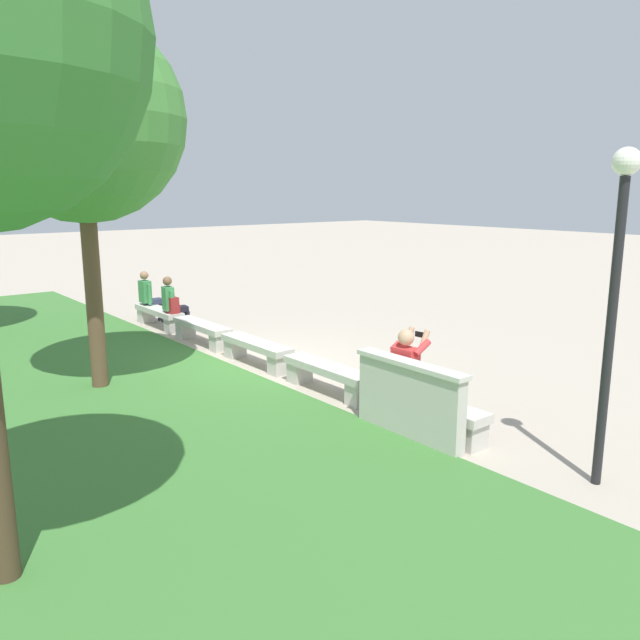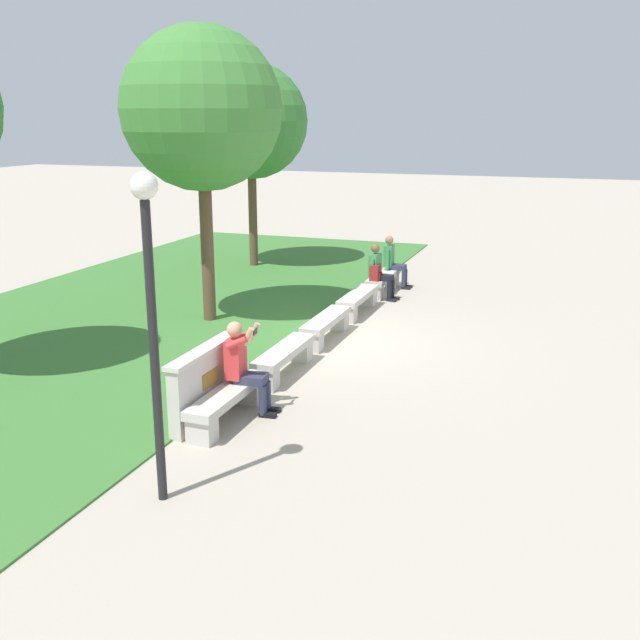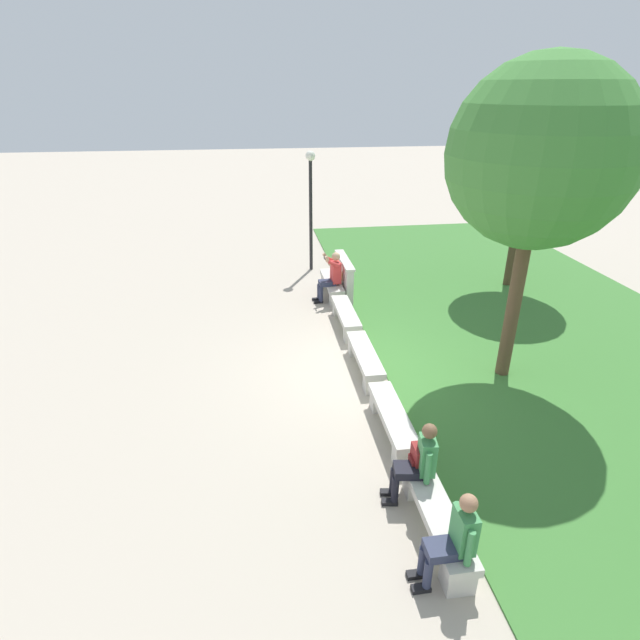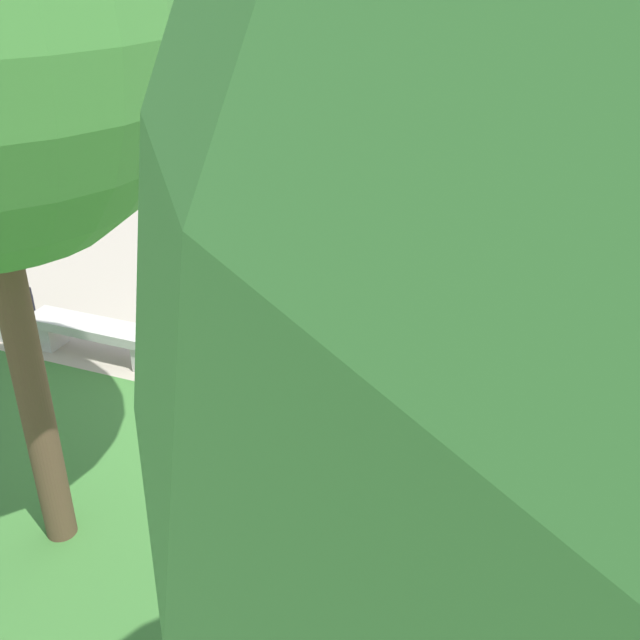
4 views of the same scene
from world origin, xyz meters
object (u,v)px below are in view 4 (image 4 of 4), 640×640
(bench_main, at_px, (631,448))
(bench_near, at_px, (423,404))
(bench_far, at_px, (97,335))
(person_distant, at_px, (2,287))
(person_photographer, at_px, (598,397))
(backpack, at_px, (6,293))
(bench_mid, at_px, (247,367))

(bench_main, bearing_deg, bench_near, 0.00)
(bench_far, distance_m, person_distant, 1.47)
(person_photographer, bearing_deg, backpack, 0.57)
(bench_mid, xyz_separation_m, bench_far, (2.04, 0.00, 0.00))
(person_photographer, distance_m, person_distant, 7.16)
(bench_main, distance_m, person_photographer, 0.58)
(bench_mid, bearing_deg, person_distant, -1.09)
(bench_main, relative_size, backpack, 4.25)
(person_photographer, relative_size, person_distant, 1.05)
(bench_far, bearing_deg, person_distant, -2.65)
(person_photographer, bearing_deg, person_distant, 0.09)
(bench_mid, distance_m, backpack, 3.37)
(bench_main, distance_m, person_distant, 7.55)
(bench_far, bearing_deg, person_photographer, -179.23)
(bench_mid, distance_m, bench_far, 2.04)
(bench_main, xyz_separation_m, person_distant, (7.54, -0.07, 0.38))
(bench_main, xyz_separation_m, backpack, (7.43, -0.01, 0.33))
(person_photographer, height_order, backpack, person_photographer)
(bench_near, height_order, person_distant, person_distant)
(bench_mid, height_order, person_distant, person_distant)
(bench_near, bearing_deg, person_distant, -0.68)
(bench_far, xyz_separation_m, person_photographer, (-5.74, -0.08, 0.44))
(bench_near, height_order, person_photographer, person_photographer)
(bench_near, relative_size, bench_mid, 1.00)
(person_distant, xyz_separation_m, backpack, (-0.10, 0.06, -0.05))
(bench_far, relative_size, person_distant, 1.44)
(bench_near, relative_size, backpack, 4.25)
(person_distant, bearing_deg, bench_main, 179.50)
(bench_mid, relative_size, person_distant, 1.44)
(bench_near, relative_size, person_distant, 1.44)
(bench_main, xyz_separation_m, bench_mid, (4.08, 0.00, 0.00))
(bench_far, bearing_deg, backpack, -0.32)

